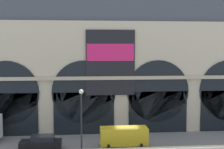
# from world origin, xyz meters

# --- Properties ---
(ground_plane) EXTENTS (200.00, 200.00, 0.00)m
(ground_plane) POSITION_xyz_m (0.00, 0.00, 0.00)
(ground_plane) COLOR slate
(station_building) EXTENTS (49.47, 5.44, 18.86)m
(station_building) POSITION_xyz_m (0.02, 7.52, 9.13)
(station_building) COLOR beige
(station_building) RESTS_ON ground
(car_midwest) EXTENTS (4.40, 2.22, 1.55)m
(car_midwest) POSITION_xyz_m (-9.34, -0.75, 0.80)
(car_midwest) COLOR black
(car_midwest) RESTS_ON ground
(van_center) EXTENTS (5.20, 2.48, 2.20)m
(van_center) POSITION_xyz_m (-0.41, -0.69, 1.25)
(van_center) COLOR gold
(van_center) RESTS_ON ground
(street_lamp_quayside) EXTENTS (0.44, 0.44, 6.90)m
(street_lamp_quayside) POSITION_xyz_m (-5.02, -3.86, 4.41)
(street_lamp_quayside) COLOR black
(street_lamp_quayside) RESTS_ON ground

